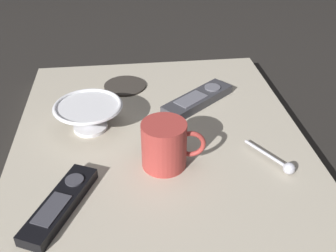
{
  "coord_description": "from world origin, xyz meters",
  "views": [
    {
      "loc": [
        -0.06,
        -0.68,
        0.52
      ],
      "look_at": [
        0.02,
        -0.01,
        0.07
      ],
      "focal_mm": 41.98,
      "sensor_mm": 36.0,
      "label": 1
    }
  ],
  "objects_px": {
    "teaspoon": "(283,165)",
    "tv_remote_near": "(198,99)",
    "coffee_mug": "(166,145)",
    "cereal_bowl": "(89,115)",
    "drink_coaster": "(125,86)",
    "tv_remote_far": "(60,204)"
  },
  "relations": [
    {
      "from": "teaspoon",
      "to": "tv_remote_near",
      "type": "xyz_separation_m",
      "value": [
        -0.11,
        0.25,
        -0.0
      ]
    },
    {
      "from": "coffee_mug",
      "to": "teaspoon",
      "type": "distance_m",
      "value": 0.22
    },
    {
      "from": "cereal_bowl",
      "to": "tv_remote_near",
      "type": "height_order",
      "value": "cereal_bowl"
    },
    {
      "from": "teaspoon",
      "to": "coffee_mug",
      "type": "bearing_deg",
      "value": 169.12
    },
    {
      "from": "tv_remote_near",
      "to": "drink_coaster",
      "type": "xyz_separation_m",
      "value": [
        -0.17,
        0.1,
        -0.01
      ]
    },
    {
      "from": "coffee_mug",
      "to": "tv_remote_near",
      "type": "xyz_separation_m",
      "value": [
        0.1,
        0.21,
        -0.03
      ]
    },
    {
      "from": "tv_remote_near",
      "to": "coffee_mug",
      "type": "bearing_deg",
      "value": -114.87
    },
    {
      "from": "coffee_mug",
      "to": "drink_coaster",
      "type": "height_order",
      "value": "coffee_mug"
    },
    {
      "from": "coffee_mug",
      "to": "tv_remote_far",
      "type": "bearing_deg",
      "value": -153.27
    },
    {
      "from": "drink_coaster",
      "to": "tv_remote_near",
      "type": "bearing_deg",
      "value": -31.09
    },
    {
      "from": "cereal_bowl",
      "to": "drink_coaster",
      "type": "distance_m",
      "value": 0.2
    },
    {
      "from": "tv_remote_far",
      "to": "drink_coaster",
      "type": "bearing_deg",
      "value": 74.14
    },
    {
      "from": "teaspoon",
      "to": "tv_remote_near",
      "type": "distance_m",
      "value": 0.28
    },
    {
      "from": "cereal_bowl",
      "to": "tv_remote_near",
      "type": "relative_size",
      "value": 0.78
    },
    {
      "from": "tv_remote_far",
      "to": "drink_coaster",
      "type": "xyz_separation_m",
      "value": [
        0.12,
        0.41,
        -0.01
      ]
    },
    {
      "from": "coffee_mug",
      "to": "teaspoon",
      "type": "xyz_separation_m",
      "value": [
        0.21,
        -0.04,
        -0.03
      ]
    },
    {
      "from": "teaspoon",
      "to": "drink_coaster",
      "type": "bearing_deg",
      "value": 128.39
    },
    {
      "from": "cereal_bowl",
      "to": "drink_coaster",
      "type": "relative_size",
      "value": 1.37
    },
    {
      "from": "coffee_mug",
      "to": "teaspoon",
      "type": "relative_size",
      "value": 1.12
    },
    {
      "from": "teaspoon",
      "to": "tv_remote_near",
      "type": "relative_size",
      "value": 0.56
    },
    {
      "from": "teaspoon",
      "to": "tv_remote_far",
      "type": "distance_m",
      "value": 0.4
    },
    {
      "from": "teaspoon",
      "to": "tv_remote_far",
      "type": "height_order",
      "value": "same"
    }
  ]
}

